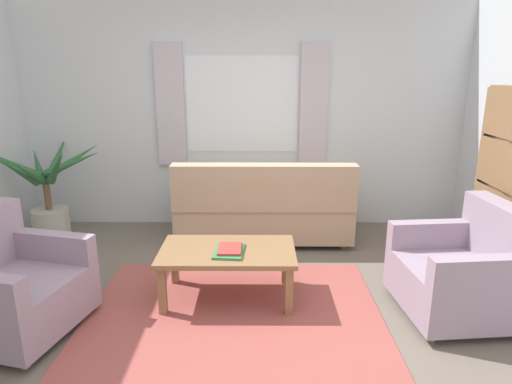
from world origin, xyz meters
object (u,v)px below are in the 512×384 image
(book_stack_on_table, at_px, (229,250))
(potted_plant, at_px, (48,195))
(armchair_right, at_px, (464,272))
(coffee_table, at_px, (228,256))
(armchair_left, at_px, (8,287))
(couch, at_px, (264,209))

(book_stack_on_table, relative_size, potted_plant, 0.26)
(armchair_right, xyz_separation_m, coffee_table, (-1.83, 0.23, 0.03))
(coffee_table, bearing_deg, armchair_left, -162.55)
(armchair_left, relative_size, armchair_right, 1.11)
(armchair_right, relative_size, book_stack_on_table, 2.71)
(armchair_left, bearing_deg, couch, -32.69)
(coffee_table, relative_size, potted_plant, 0.86)
(armchair_right, height_order, coffee_table, armchair_right)
(coffee_table, bearing_deg, book_stack_on_table, -72.47)
(potted_plant, bearing_deg, armchair_left, -73.58)
(couch, distance_m, armchair_left, 2.57)
(armchair_left, xyz_separation_m, book_stack_on_table, (1.56, 0.42, 0.10))
(armchair_right, distance_m, coffee_table, 1.85)
(couch, height_order, book_stack_on_table, couch)
(armchair_left, distance_m, book_stack_on_table, 1.62)
(book_stack_on_table, xyz_separation_m, potted_plant, (-2.11, 1.44, 0.04))
(couch, xyz_separation_m, book_stack_on_table, (-0.29, -1.36, 0.09))
(armchair_left, distance_m, coffee_table, 1.62)
(couch, relative_size, book_stack_on_table, 5.64)
(potted_plant, bearing_deg, book_stack_on_table, -34.28)
(couch, bearing_deg, armchair_right, 134.93)
(couch, distance_m, coffee_table, 1.33)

